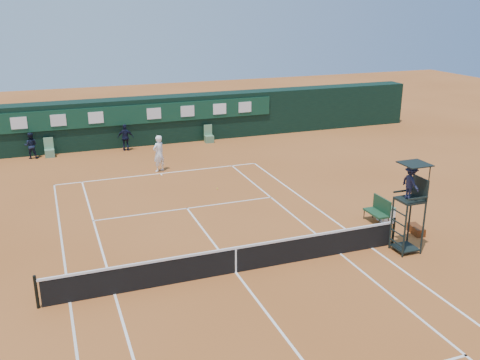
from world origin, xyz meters
name	(u,v)px	position (x,y,z in m)	size (l,w,h in m)	color
ground	(236,272)	(0.00, 0.00, 0.00)	(90.00, 90.00, 0.00)	#B05E29
court_lines	(236,272)	(0.00, 0.00, 0.01)	(11.05, 23.85, 0.01)	white
tennis_net	(236,259)	(0.00, 0.00, 0.51)	(12.90, 0.10, 1.10)	black
back_wall	(136,121)	(0.00, 18.74, 1.51)	(40.00, 1.65, 3.00)	black
linesman_chair_left	(50,152)	(-5.50, 17.48, 0.32)	(0.55, 0.50, 1.15)	#54815F
linesman_chair_right	(209,138)	(4.50, 17.48, 0.32)	(0.55, 0.50, 1.15)	#54815A
umpire_chair	(411,189)	(6.48, -0.64, 2.46)	(0.96, 0.95, 3.42)	black
player_bench	(379,209)	(7.12, 2.02, 0.60)	(0.56, 1.20, 1.10)	#183D24
tennis_bag	(416,230)	(7.91, 0.53, 0.16)	(0.37, 0.86, 0.32)	black
cooler	(386,214)	(7.53, 2.05, 0.33)	(0.57, 0.57, 0.65)	white
tennis_ball	(217,188)	(2.10, 8.42, 0.03)	(0.06, 0.06, 0.06)	yellow
player	(159,153)	(0.05, 12.36, 1.01)	(0.73, 0.48, 2.01)	white
ball_kid_left	(31,146)	(-6.49, 17.51, 0.78)	(0.76, 0.59, 1.57)	black
ball_kid_right	(126,138)	(-0.97, 17.31, 0.83)	(0.98, 0.41, 1.67)	black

